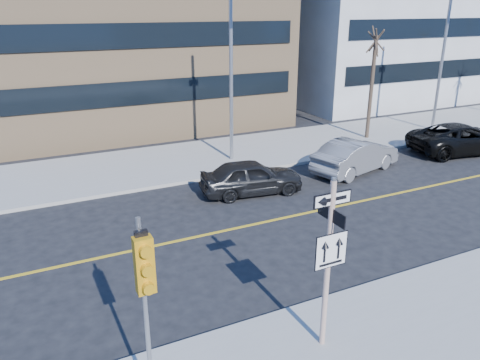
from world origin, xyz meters
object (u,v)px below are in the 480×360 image
street_tree_west (376,43)px  streetlight_a (233,67)px  sign_pole (329,256)px  streetlight_b (446,55)px  parked_car_a (251,177)px  parked_car_b (356,156)px  traffic_signal (145,280)px  parked_car_c (462,138)px

street_tree_west → streetlight_a: bearing=-176.5°
sign_pole → streetlight_b: 22.48m
parked_car_a → streetlight_b: 16.10m
parked_car_b → traffic_signal: bearing=112.3°
parked_car_b → street_tree_west: bearing=-60.6°
sign_pole → parked_car_a: 9.87m
parked_car_a → parked_car_c: size_ratio=0.75×
parked_car_c → street_tree_west: 6.98m
parked_car_b → streetlight_b: bearing=-83.4°
parked_car_a → street_tree_west: bearing=-57.2°
sign_pole → parked_car_c: size_ratio=0.71×
parked_car_a → street_tree_west: (10.07, 4.55, 4.79)m
traffic_signal → parked_car_a: size_ratio=0.93×
parked_car_c → streetlight_b: size_ratio=0.72×
parked_car_c → streetlight_a: bearing=83.0°
streetlight_a → streetlight_b: 14.00m
sign_pole → streetlight_a: size_ratio=0.51×
sign_pole → traffic_signal: sign_pole is taller
traffic_signal → parked_car_b: 16.10m
traffic_signal → street_tree_west: size_ratio=0.63×
parked_car_b → parked_car_c: size_ratio=0.85×
sign_pole → streetlight_b: bearing=36.4°
traffic_signal → streetlight_b: bearing=31.4°
traffic_signal → parked_car_a: bearing=53.6°
parked_car_a → traffic_signal: bearing=152.1°
traffic_signal → parked_car_b: bearing=37.4°
parked_car_b → street_tree_west: (4.34, 4.27, 4.73)m
parked_car_a → parked_car_b: 5.74m
traffic_signal → parked_car_b: (12.66, 9.69, -2.23)m
streetlight_a → parked_car_c: bearing=-17.6°
parked_car_b → sign_pole: bearing=122.7°
sign_pole → street_tree_west: size_ratio=0.64×
traffic_signal → parked_car_b: traffic_signal is taller
parked_car_b → parked_car_c: (7.14, -0.03, -0.00)m
parked_car_b → parked_car_c: 7.14m
parked_car_b → streetlight_a: 7.16m
traffic_signal → sign_pole: bearing=2.1°
parked_car_c → traffic_signal: bearing=126.6°
parked_car_a → parked_car_b: (5.73, 0.28, 0.07)m
parked_car_c → streetlight_b: streetlight_b is taller
sign_pole → parked_car_a: sign_pole is taller
streetlight_b → street_tree_west: bearing=173.8°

